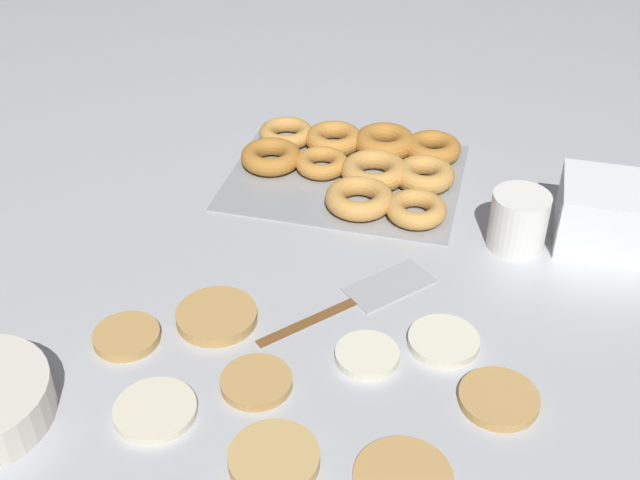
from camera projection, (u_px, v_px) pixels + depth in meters
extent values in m
plane|color=#B2B5BA|center=(311.00, 314.00, 1.06)|extent=(3.00, 3.00, 0.00)
cylinder|color=tan|center=(127.00, 336.00, 1.02)|extent=(0.09, 0.09, 0.01)
cylinder|color=silver|center=(367.00, 355.00, 0.99)|extent=(0.08, 0.08, 0.01)
cylinder|color=beige|center=(155.00, 410.00, 0.92)|extent=(0.10, 0.10, 0.01)
cylinder|color=silver|center=(444.00, 341.00, 1.01)|extent=(0.09, 0.09, 0.01)
cylinder|color=tan|center=(499.00, 399.00, 0.93)|extent=(0.09, 0.09, 0.01)
cylinder|color=tan|center=(274.00, 459.00, 0.86)|extent=(0.10, 0.10, 0.02)
cylinder|color=tan|center=(217.00, 316.00, 1.05)|extent=(0.11, 0.11, 0.01)
cylinder|color=tan|center=(256.00, 382.00, 0.96)|extent=(0.09, 0.09, 0.01)
cylinder|color=tan|center=(403.00, 475.00, 0.85)|extent=(0.11, 0.11, 0.01)
cube|color=#93969B|center=(346.00, 176.00, 1.34)|extent=(0.38, 0.30, 0.01)
torus|color=#B7752D|center=(433.00, 148.00, 1.38)|extent=(0.10, 0.10, 0.03)
torus|color=#B7752D|center=(385.00, 142.00, 1.39)|extent=(0.11, 0.11, 0.04)
torus|color=#C68438|center=(334.00, 139.00, 1.41)|extent=(0.10, 0.10, 0.03)
torus|color=#D19347|center=(286.00, 133.00, 1.43)|extent=(0.10, 0.10, 0.03)
torus|color=#D19347|center=(425.00, 175.00, 1.31)|extent=(0.10, 0.10, 0.03)
torus|color=#D19347|center=(374.00, 171.00, 1.32)|extent=(0.11, 0.11, 0.03)
torus|color=#C68438|center=(322.00, 163.00, 1.34)|extent=(0.09, 0.09, 0.03)
torus|color=#B7752D|center=(271.00, 157.00, 1.36)|extent=(0.10, 0.10, 0.03)
torus|color=#D19347|center=(416.00, 209.00, 1.23)|extent=(0.09, 0.09, 0.03)
torus|color=#D19347|center=(359.00, 198.00, 1.25)|extent=(0.11, 0.11, 0.03)
cube|color=white|center=(605.00, 234.00, 1.19)|extent=(0.15, 0.13, 0.02)
cube|color=white|center=(609.00, 221.00, 1.18)|extent=(0.15, 0.13, 0.02)
cube|color=white|center=(612.00, 208.00, 1.16)|extent=(0.15, 0.13, 0.02)
cube|color=white|center=(616.00, 194.00, 1.15)|extent=(0.15, 0.13, 0.02)
cylinder|color=white|center=(518.00, 221.00, 1.16)|extent=(0.08, 0.08, 0.09)
cube|color=brown|center=(307.00, 322.00, 1.05)|extent=(0.11, 0.12, 0.01)
cube|color=#A8A8AD|center=(390.00, 285.00, 1.11)|extent=(0.13, 0.13, 0.01)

